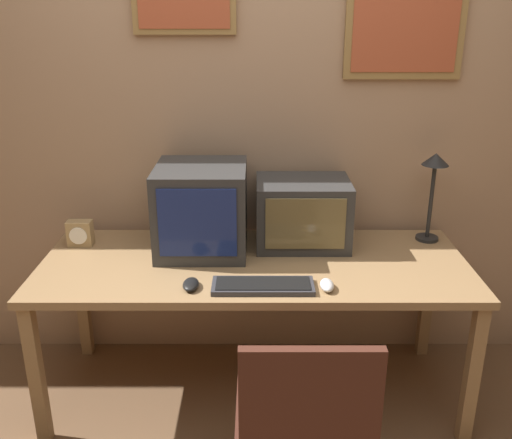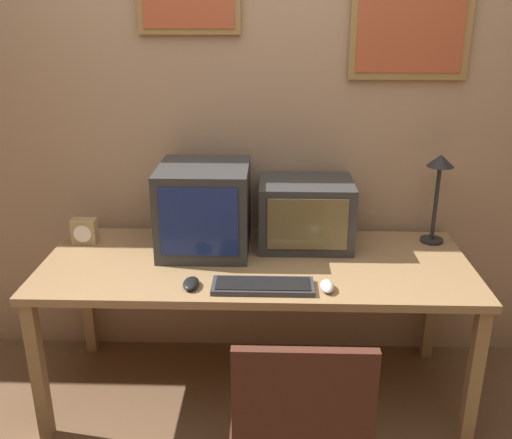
% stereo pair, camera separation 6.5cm
% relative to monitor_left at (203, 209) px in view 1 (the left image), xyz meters
% --- Properties ---
extents(wall_back, '(8.00, 0.08, 2.60)m').
position_rel_monitor_left_xyz_m(wall_back, '(0.25, 0.31, 0.38)').
color(wall_back, tan).
rests_on(wall_back, ground_plane).
extents(desk, '(1.97, 0.79, 0.72)m').
position_rel_monitor_left_xyz_m(desk, '(0.25, -0.15, -0.27)').
color(desk, '#99754C').
rests_on(desk, ground_plane).
extents(monitor_left, '(0.42, 0.43, 0.41)m').
position_rel_monitor_left_xyz_m(monitor_left, '(0.00, 0.00, 0.00)').
color(monitor_left, '#333333').
rests_on(monitor_left, desk).
extents(monitor_right, '(0.45, 0.35, 0.32)m').
position_rel_monitor_left_xyz_m(monitor_right, '(0.49, 0.07, -0.05)').
color(monitor_right, '#333333').
rests_on(monitor_right, desk).
extents(keyboard_main, '(0.43, 0.15, 0.03)m').
position_rel_monitor_left_xyz_m(keyboard_main, '(0.29, -0.42, -0.19)').
color(keyboard_main, '#333338').
rests_on(keyboard_main, desk).
extents(mouse_near_keyboard, '(0.06, 0.11, 0.04)m').
position_rel_monitor_left_xyz_m(mouse_near_keyboard, '(0.55, -0.42, -0.19)').
color(mouse_near_keyboard, silver).
rests_on(mouse_near_keyboard, desk).
extents(mouse_far_corner, '(0.07, 0.12, 0.03)m').
position_rel_monitor_left_xyz_m(mouse_far_corner, '(-0.02, -0.41, -0.19)').
color(mouse_far_corner, black).
rests_on(mouse_far_corner, desk).
extents(desk_clock, '(0.12, 0.07, 0.13)m').
position_rel_monitor_left_xyz_m(desk_clock, '(-0.61, 0.04, -0.14)').
color(desk_clock, '#A38456').
rests_on(desk_clock, desk).
extents(desk_lamp, '(0.13, 0.13, 0.45)m').
position_rel_monitor_left_xyz_m(desk_lamp, '(1.12, 0.12, 0.13)').
color(desk_lamp, black).
rests_on(desk_lamp, desk).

